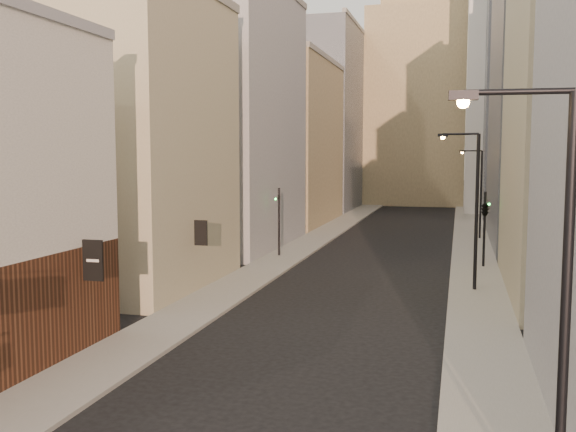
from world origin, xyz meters
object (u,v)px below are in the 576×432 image
Objects in this scene: traffic_light_right at (485,208)px; streetlamp_mid at (473,202)px; clock_tower at (417,85)px; white_tower at (501,62)px; streetlamp_near at (553,293)px; traffic_light_left at (279,207)px; streetlamp_far at (479,189)px.

streetlamp_mid is at bearing 76.45° from traffic_light_right.
clock_tower is 17.83m from white_tower.
white_tower is 73.27m from streetlamp_near.
clock_tower reaches higher than traffic_light_left.
clock_tower reaches higher than streetlamp_mid.
traffic_light_left is at bearing -151.40° from streetlamp_far.
traffic_light_right is at bearing 87.03° from streetlamp_near.
white_tower is 30.50m from streetlamp_far.
white_tower is 5.38× the size of streetlamp_far.
streetlamp_near reaches higher than traffic_light_left.
traffic_light_right is at bearing -81.73° from clock_tower.
streetlamp_near is 1.72× the size of traffic_light_right.
streetlamp_far is (-0.08, 45.08, -0.50)m from streetlamp_near.
streetlamp_mid is at bearing 89.36° from streetlamp_near.
streetlamp_near is 30.64m from traffic_light_right.
white_tower is at bearing -131.70° from traffic_light_left.
streetlamp_mid is (7.12, -62.76, -12.76)m from clock_tower.
streetlamp_near is 1.01× the size of streetlamp_mid.
traffic_light_left is at bearing -112.87° from white_tower.
traffic_light_left is (-14.04, -13.50, -0.77)m from streetlamp_far.
traffic_light_right is at bearing -94.10° from white_tower.
traffic_light_left is (-6.02, -54.34, -14.00)m from clock_tower.
clock_tower reaches higher than traffic_light_right.
streetlamp_far is 1.54× the size of traffic_light_right.
traffic_light_left is (-13.13, 8.42, -1.24)m from streetlamp_mid.
streetlamp_near is 1.11× the size of streetlamp_far.
traffic_light_left is at bearing -10.39° from traffic_light_right.
streetlamp_near is at bearing 83.64° from traffic_light_right.
traffic_light_right is (8.04, -55.30, -13.70)m from clock_tower.
streetlamp_mid is 1.71× the size of traffic_light_right.
clock_tower is 43.66m from streetlamp_far.
white_tower is at bearing -100.58° from traffic_light_right.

